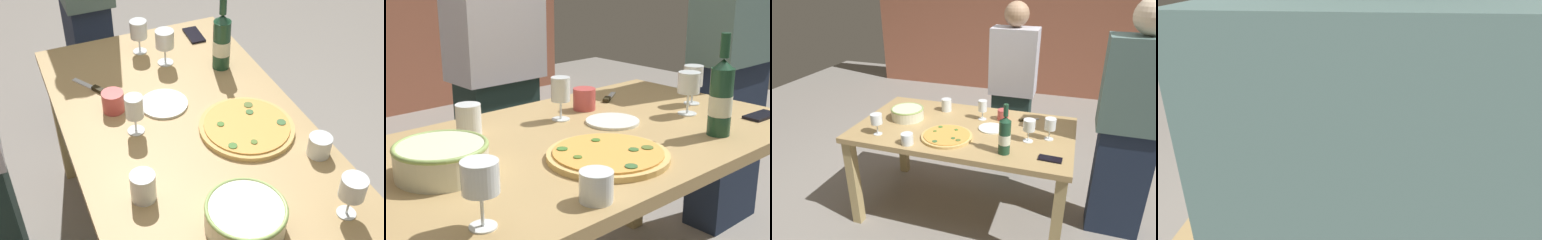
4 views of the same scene
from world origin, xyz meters
TOP-DOWN VIEW (x-y plane):
  - dining_table at (0.00, 0.00)m, footprint 1.60×0.90m
  - pizza at (-0.06, -0.20)m, footprint 0.36×0.36m
  - serving_bowl at (-0.47, 0.02)m, footprint 0.25×0.25m
  - wine_bottle at (0.37, -0.29)m, footprint 0.08×0.08m
  - wine_glass_near_pizza at (0.62, -0.00)m, footprint 0.08×0.08m
  - wine_glass_by_bottle at (0.49, -0.08)m, footprint 0.08×0.08m
  - wine_glass_far_left at (-0.55, -0.30)m, footprint 0.08×0.08m
  - wine_glass_far_right at (0.09, 0.19)m, footprint 0.07×0.07m
  - cup_amber at (-0.24, 0.27)m, footprint 0.08×0.08m
  - cup_ceramic at (0.25, 0.23)m, footprint 0.09×0.09m
  - cup_spare at (-0.28, -0.37)m, footprint 0.08×0.08m
  - side_plate at (0.20, 0.04)m, footprint 0.19×0.19m
  - cell_phone at (0.66, -0.28)m, footprint 0.15×0.08m
  - pizza_knife at (0.42, 0.27)m, footprint 0.15×0.11m
  - person_host at (1.14, 0.14)m, footprint 0.44×0.24m
  - person_guest_left at (0.21, 0.79)m, footprint 0.41×0.24m

SIDE VIEW (x-z plane):
  - dining_table at x=0.00m, z-range 0.28..1.03m
  - side_plate at x=0.20m, z-range 0.75..0.76m
  - cell_phone at x=0.66m, z-range 0.75..0.76m
  - pizza_knife at x=0.42m, z-range 0.75..0.76m
  - pizza at x=-0.06m, z-range 0.75..0.77m
  - cup_spare at x=-0.28m, z-range 0.75..0.83m
  - cup_ceramic at x=0.25m, z-range 0.75..0.83m
  - serving_bowl at x=-0.47m, z-range 0.75..0.84m
  - cup_amber at x=-0.24m, z-range 0.75..0.85m
  - person_guest_left at x=0.21m, z-range 0.01..1.60m
  - wine_glass_near_pizza at x=0.62m, z-range 0.78..0.94m
  - wine_glass_far_right at x=0.09m, z-range 0.78..0.94m
  - wine_glass_far_left at x=-0.55m, z-range 0.78..0.94m
  - person_host at x=1.14m, z-range 0.01..1.71m
  - wine_glass_by_bottle at x=0.49m, z-range 0.79..0.95m
  - wine_bottle at x=0.37m, z-range 0.71..1.05m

